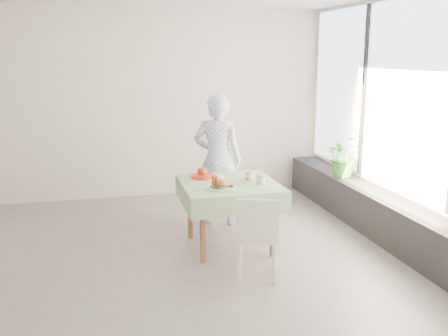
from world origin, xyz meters
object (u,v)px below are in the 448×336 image
object	(u,v)px
chair_near	(257,252)
juice_cup_orange	(249,175)
chair_far	(222,203)
potted_plant	(344,156)
diner	(218,160)
cafe_table	(229,207)
main_dish	(221,184)

from	to	relation	value
chair_near	juice_cup_orange	distance (m)	1.05
chair_far	potted_plant	xyz separation A→B (m)	(1.71, 0.03, 0.53)
chair_far	potted_plant	distance (m)	1.79
chair_far	diner	xyz separation A→B (m)	(-0.07, -0.05, 0.58)
cafe_table	chair_far	world-z (taller)	chair_far
chair_near	chair_far	bearing A→B (deg)	87.92
chair_far	potted_plant	bearing A→B (deg)	0.86
main_dish	potted_plant	bearing A→B (deg)	29.08
chair_far	chair_near	bearing A→B (deg)	-92.08
diner	potted_plant	world-z (taller)	diner
main_dish	juice_cup_orange	bearing A→B (deg)	35.74
chair_near	diner	world-z (taller)	diner
diner	potted_plant	distance (m)	1.78
chair_near	main_dish	xyz separation A→B (m)	(-0.22, 0.59, 0.54)
cafe_table	juice_cup_orange	size ratio (longest dim) A/B	3.92
chair_far	chair_near	size ratio (longest dim) A/B	0.98
juice_cup_orange	potted_plant	world-z (taller)	potted_plant
diner	potted_plant	xyz separation A→B (m)	(1.77, 0.07, -0.05)
cafe_table	chair_far	xyz separation A→B (m)	(0.12, 0.84, -0.21)
chair_far	diner	size ratio (longest dim) A/B	0.49
cafe_table	main_dish	world-z (taller)	main_dish
chair_far	main_dish	xyz separation A→B (m)	(-0.28, -1.08, 0.55)
diner	main_dish	bearing A→B (deg)	100.93
chair_near	main_dish	bearing A→B (deg)	110.57
juice_cup_orange	potted_plant	bearing A→B (deg)	27.26
main_dish	potted_plant	xyz separation A→B (m)	(1.99, 1.11, -0.01)
chair_near	main_dish	distance (m)	0.83
diner	potted_plant	size ratio (longest dim) A/B	2.95
juice_cup_orange	cafe_table	bearing A→B (deg)	-168.12
cafe_table	main_dish	bearing A→B (deg)	-123.93
potted_plant	main_dish	bearing A→B (deg)	-150.92
chair_far	cafe_table	bearing A→B (deg)	-98.32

